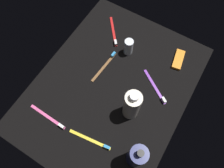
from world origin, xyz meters
The scene contains 10 objects.
ground_plane centered at (0.00, 0.00, -0.60)cm, with size 84.00×64.00×1.20cm, color black.
lotion_bottle centered at (21.53, 22.93, 9.67)cm, with size 6.14×6.14×21.73cm.
bodywash_bottle centered at (5.91, 12.47, 8.93)cm, with size 6.51×6.51×19.48cm.
deodorant_stick centered at (-19.47, -2.86, 4.26)cm, with size 4.11×4.11×8.52cm, color silver.
toothbrush_yellow centered at (24.20, 5.47, 0.61)cm, with size 3.55×18.00×2.10cm.
toothbrush_purple centered at (-9.21, 17.09, 0.61)cm, with size 10.97×15.65×2.10cm.
toothbrush_brown centered at (-7.55, -8.16, 0.61)cm, with size 18.04×2.68×2.10cm.
toothbrush_red centered at (-25.17, -14.26, 0.61)cm, with size 14.70×12.32×2.10cm.
toothbrush_pink centered at (25.72, -14.72, 0.61)cm, with size 1.76×18.03×2.10cm.
snack_bar_orange centered at (-27.60, 19.58, 0.75)cm, with size 10.40×4.00×1.50cm, color orange.
Camera 1 is at (31.11, 18.84, 86.39)cm, focal length 33.79 mm.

